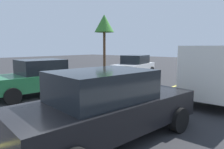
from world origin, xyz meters
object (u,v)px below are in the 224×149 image
car_green_mid_road (38,77)px  tree_left_verge (104,24)px  car_black_crossing (108,105)px  car_white_behind_van (134,66)px

car_green_mid_road → tree_left_verge: bearing=27.2°
tree_left_verge → car_green_mid_road: bearing=-152.8°
car_black_crossing → tree_left_verge: bearing=43.3°
car_white_behind_van → car_black_crossing: size_ratio=0.91×
car_white_behind_van → car_black_crossing: bearing=-148.6°
car_green_mid_road → car_white_behind_van: bearing=1.4°
car_white_behind_van → car_green_mid_road: car_green_mid_road is taller
car_black_crossing → car_white_behind_van: bearing=31.4°
car_white_behind_van → tree_left_verge: size_ratio=0.83×
car_black_crossing → car_green_mid_road: size_ratio=1.15×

